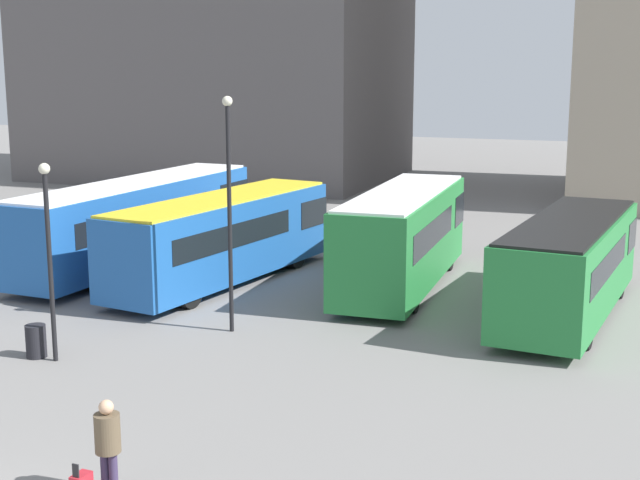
{
  "coord_description": "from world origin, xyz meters",
  "views": [
    {
      "loc": [
        9.94,
        -9.4,
        7.39
      ],
      "look_at": [
        1.36,
        13.47,
        2.54
      ],
      "focal_mm": 50.0,
      "sensor_mm": 36.0,
      "label": 1
    }
  ],
  "objects_px": {
    "trash_bin": "(36,341)",
    "lamp_post_1": "(229,198)",
    "lamp_post_0": "(49,245)",
    "bus_1": "(223,236)",
    "bus_3": "(570,264)",
    "bus_0": "(139,219)",
    "traveler": "(108,439)",
    "bus_2": "(403,235)"
  },
  "relations": [
    {
      "from": "lamp_post_0",
      "to": "lamp_post_1",
      "type": "relative_size",
      "value": 0.77
    },
    {
      "from": "traveler",
      "to": "trash_bin",
      "type": "distance_m",
      "value": 8.27
    },
    {
      "from": "bus_1",
      "to": "bus_2",
      "type": "xyz_separation_m",
      "value": [
        5.91,
        1.58,
        0.14
      ]
    },
    {
      "from": "bus_1",
      "to": "trash_bin",
      "type": "relative_size",
      "value": 12.35
    },
    {
      "from": "bus_3",
      "to": "bus_1",
      "type": "bearing_deg",
      "value": 95.06
    },
    {
      "from": "bus_1",
      "to": "lamp_post_1",
      "type": "xyz_separation_m",
      "value": [
        2.79,
        -5.09,
        2.17
      ]
    },
    {
      "from": "traveler",
      "to": "trash_bin",
      "type": "height_order",
      "value": "traveler"
    },
    {
      "from": "bus_2",
      "to": "bus_3",
      "type": "distance_m",
      "value": 5.81
    },
    {
      "from": "bus_1",
      "to": "traveler",
      "type": "height_order",
      "value": "bus_1"
    },
    {
      "from": "bus_1",
      "to": "trash_bin",
      "type": "height_order",
      "value": "bus_1"
    },
    {
      "from": "traveler",
      "to": "bus_3",
      "type": "bearing_deg",
      "value": -21.67
    },
    {
      "from": "bus_1",
      "to": "bus_3",
      "type": "distance_m",
      "value": 11.46
    },
    {
      "from": "bus_1",
      "to": "trash_bin",
      "type": "bearing_deg",
      "value": -177.0
    },
    {
      "from": "bus_3",
      "to": "traveler",
      "type": "height_order",
      "value": "bus_3"
    },
    {
      "from": "bus_2",
      "to": "trash_bin",
      "type": "xyz_separation_m",
      "value": [
        -6.82,
        -10.46,
        -1.34
      ]
    },
    {
      "from": "bus_2",
      "to": "lamp_post_1",
      "type": "distance_m",
      "value": 7.64
    },
    {
      "from": "bus_3",
      "to": "lamp_post_0",
      "type": "xyz_separation_m",
      "value": [
        -11.74,
        -8.8,
        1.41
      ]
    },
    {
      "from": "bus_0",
      "to": "bus_3",
      "type": "distance_m",
      "value": 15.76
    },
    {
      "from": "bus_1",
      "to": "trash_bin",
      "type": "distance_m",
      "value": 9.01
    },
    {
      "from": "bus_2",
      "to": "lamp_post_1",
      "type": "xyz_separation_m",
      "value": [
        -3.13,
        -6.67,
        2.03
      ]
    },
    {
      "from": "trash_bin",
      "to": "lamp_post_1",
      "type": "bearing_deg",
      "value": 45.79
    },
    {
      "from": "bus_3",
      "to": "lamp_post_1",
      "type": "xyz_separation_m",
      "value": [
        -8.68,
        -4.94,
        2.2
      ]
    },
    {
      "from": "bus_3",
      "to": "bus_2",
      "type": "bearing_deg",
      "value": 78.46
    },
    {
      "from": "bus_1",
      "to": "lamp_post_0",
      "type": "relative_size",
      "value": 2.09
    },
    {
      "from": "bus_1",
      "to": "bus_2",
      "type": "distance_m",
      "value": 6.12
    },
    {
      "from": "traveler",
      "to": "lamp_post_1",
      "type": "bearing_deg",
      "value": 15.8
    },
    {
      "from": "bus_0",
      "to": "traveler",
      "type": "distance_m",
      "value": 18.54
    },
    {
      "from": "bus_0",
      "to": "bus_2",
      "type": "xyz_separation_m",
      "value": [
        10.13,
        0.11,
        0.04
      ]
    },
    {
      "from": "lamp_post_0",
      "to": "trash_bin",
      "type": "distance_m",
      "value": 2.65
    },
    {
      "from": "traveler",
      "to": "lamp_post_1",
      "type": "distance_m",
      "value": 10.13
    },
    {
      "from": "lamp_post_1",
      "to": "trash_bin",
      "type": "xyz_separation_m",
      "value": [
        -3.69,
        -3.79,
        -3.36
      ]
    },
    {
      "from": "bus_2",
      "to": "trash_bin",
      "type": "relative_size",
      "value": 11.43
    },
    {
      "from": "traveler",
      "to": "lamp_post_1",
      "type": "height_order",
      "value": "lamp_post_1"
    },
    {
      "from": "lamp_post_0",
      "to": "trash_bin",
      "type": "bearing_deg",
      "value": 174.28
    },
    {
      "from": "bus_1",
      "to": "bus_3",
      "type": "xyz_separation_m",
      "value": [
        11.46,
        -0.15,
        -0.03
      ]
    },
    {
      "from": "bus_3",
      "to": "lamp_post_0",
      "type": "bearing_deg",
      "value": 132.64
    },
    {
      "from": "bus_0",
      "to": "lamp_post_0",
      "type": "relative_size",
      "value": 2.5
    },
    {
      "from": "bus_1",
      "to": "lamp_post_1",
      "type": "relative_size",
      "value": 1.6
    },
    {
      "from": "bus_2",
      "to": "traveler",
      "type": "bearing_deg",
      "value": 174.83
    },
    {
      "from": "bus_1",
      "to": "lamp_post_0",
      "type": "distance_m",
      "value": 9.05
    },
    {
      "from": "traveler",
      "to": "bus_1",
      "type": "bearing_deg",
      "value": 21.43
    },
    {
      "from": "bus_0",
      "to": "traveler",
      "type": "xyz_separation_m",
      "value": [
        9.29,
        -16.03,
        -0.69
      ]
    }
  ]
}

